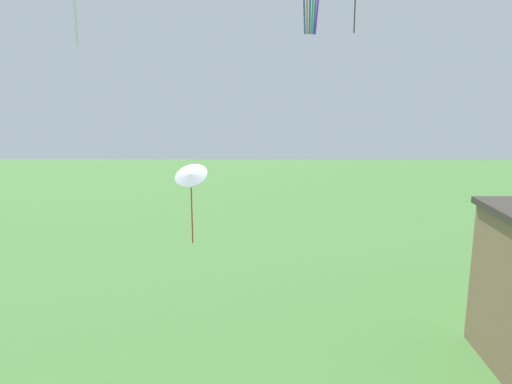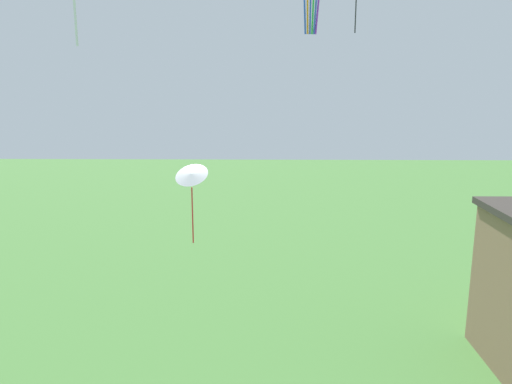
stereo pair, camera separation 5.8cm
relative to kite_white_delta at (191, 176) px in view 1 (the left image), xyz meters
name	(u,v)px [view 1 (the left image)]	position (x,y,z in m)	size (l,w,h in m)	color
kite_white_delta	(191,176)	(0.00, 0.00, 0.00)	(1.39, 1.30, 2.86)	white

